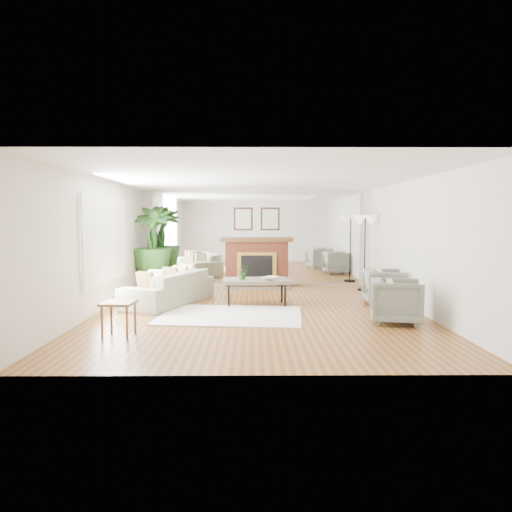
{
  "coord_description": "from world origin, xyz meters",
  "views": [
    {
      "loc": [
        -0.11,
        -8.44,
        1.72
      ],
      "look_at": [
        -0.04,
        0.6,
        1.01
      ],
      "focal_mm": 32.0,
      "sensor_mm": 36.0,
      "label": 1
    }
  ],
  "objects_px": {
    "armchair_back": "(385,287)",
    "coffee_table": "(256,281)",
    "armchair_front": "(397,301)",
    "floor_lamp": "(365,226)",
    "side_table": "(119,307)",
    "fireplace": "(257,261)",
    "sofa": "(169,288)",
    "potted_ficus": "(152,245)"
  },
  "relations": [
    {
      "from": "fireplace",
      "to": "floor_lamp",
      "type": "bearing_deg",
      "value": -13.53
    },
    {
      "from": "sofa",
      "to": "side_table",
      "type": "bearing_deg",
      "value": 15.88
    },
    {
      "from": "fireplace",
      "to": "armchair_back",
      "type": "relative_size",
      "value": 2.58
    },
    {
      "from": "armchair_front",
      "to": "sofa",
      "type": "bearing_deg",
      "value": 79.96
    },
    {
      "from": "sofa",
      "to": "fireplace",
      "type": "bearing_deg",
      "value": 165.17
    },
    {
      "from": "fireplace",
      "to": "armchair_front",
      "type": "height_order",
      "value": "fireplace"
    },
    {
      "from": "armchair_back",
      "to": "floor_lamp",
      "type": "height_order",
      "value": "floor_lamp"
    },
    {
      "from": "armchair_back",
      "to": "coffee_table",
      "type": "bearing_deg",
      "value": 96.25
    },
    {
      "from": "coffee_table",
      "to": "floor_lamp",
      "type": "relative_size",
      "value": 0.74
    },
    {
      "from": "coffee_table",
      "to": "armchair_back",
      "type": "height_order",
      "value": "armchair_back"
    },
    {
      "from": "coffee_table",
      "to": "armchair_back",
      "type": "relative_size",
      "value": 1.73
    },
    {
      "from": "coffee_table",
      "to": "armchair_front",
      "type": "height_order",
      "value": "armchair_front"
    },
    {
      "from": "fireplace",
      "to": "potted_ficus",
      "type": "height_order",
      "value": "potted_ficus"
    },
    {
      "from": "coffee_table",
      "to": "fireplace",
      "type": "bearing_deg",
      "value": 89.2
    },
    {
      "from": "armchair_front",
      "to": "side_table",
      "type": "height_order",
      "value": "armchair_front"
    },
    {
      "from": "armchair_back",
      "to": "floor_lamp",
      "type": "relative_size",
      "value": 0.43
    },
    {
      "from": "armchair_front",
      "to": "potted_ficus",
      "type": "xyz_separation_m",
      "value": [
        -4.9,
        3.83,
        0.74
      ]
    },
    {
      "from": "fireplace",
      "to": "armchair_front",
      "type": "bearing_deg",
      "value": -61.3
    },
    {
      "from": "coffee_table",
      "to": "sofa",
      "type": "relative_size",
      "value": 0.6
    },
    {
      "from": "potted_ficus",
      "to": "sofa",
      "type": "bearing_deg",
      "value": -69.29
    },
    {
      "from": "fireplace",
      "to": "sofa",
      "type": "xyz_separation_m",
      "value": [
        -1.82,
        -2.44,
        -0.32
      ]
    },
    {
      "from": "armchair_front",
      "to": "floor_lamp",
      "type": "height_order",
      "value": "floor_lamp"
    },
    {
      "from": "fireplace",
      "to": "sofa",
      "type": "bearing_deg",
      "value": -126.64
    },
    {
      "from": "fireplace",
      "to": "sofa",
      "type": "height_order",
      "value": "fireplace"
    },
    {
      "from": "coffee_table",
      "to": "armchair_front",
      "type": "xyz_separation_m",
      "value": [
        2.33,
        -1.64,
        -0.12
      ]
    },
    {
      "from": "armchair_back",
      "to": "armchair_front",
      "type": "relative_size",
      "value": 0.97
    },
    {
      "from": "armchair_front",
      "to": "side_table",
      "type": "xyz_separation_m",
      "value": [
        -4.38,
        -0.85,
        0.07
      ]
    },
    {
      "from": "sofa",
      "to": "armchair_front",
      "type": "height_order",
      "value": "armchair_front"
    },
    {
      "from": "floor_lamp",
      "to": "potted_ficus",
      "type": "bearing_deg",
      "value": 177.06
    },
    {
      "from": "armchair_back",
      "to": "side_table",
      "type": "distance_m",
      "value": 5.35
    },
    {
      "from": "armchair_back",
      "to": "floor_lamp",
      "type": "distance_m",
      "value": 2.2
    },
    {
      "from": "floor_lamp",
      "to": "armchair_front",
      "type": "bearing_deg",
      "value": -95.36
    },
    {
      "from": "coffee_table",
      "to": "armchair_front",
      "type": "bearing_deg",
      "value": -35.04
    },
    {
      "from": "fireplace",
      "to": "side_table",
      "type": "distance_m",
      "value": 5.47
    },
    {
      "from": "armchair_back",
      "to": "side_table",
      "type": "xyz_separation_m",
      "value": [
        -4.69,
        -2.59,
        0.08
      ]
    },
    {
      "from": "armchair_front",
      "to": "side_table",
      "type": "bearing_deg",
      "value": 114.1
    },
    {
      "from": "armchair_front",
      "to": "floor_lamp",
      "type": "distance_m",
      "value": 3.78
    },
    {
      "from": "floor_lamp",
      "to": "side_table",
      "type": "bearing_deg",
      "value": -136.89
    },
    {
      "from": "fireplace",
      "to": "potted_ficus",
      "type": "bearing_deg",
      "value": -172.02
    },
    {
      "from": "armchair_front",
      "to": "floor_lamp",
      "type": "xyz_separation_m",
      "value": [
        0.33,
        3.56,
        1.2
      ]
    },
    {
      "from": "potted_ficus",
      "to": "coffee_table",
      "type": "bearing_deg",
      "value": -40.57
    },
    {
      "from": "fireplace",
      "to": "floor_lamp",
      "type": "relative_size",
      "value": 1.11
    }
  ]
}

